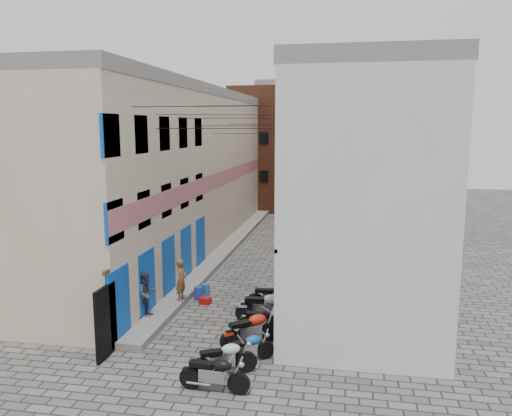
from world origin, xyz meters
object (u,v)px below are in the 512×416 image
Objects in this scene: person_b at (147,294)px; red_crate at (205,301)px; motorcycle_g at (274,296)px; water_jug_far at (206,290)px; motorcycle_c at (248,347)px; water_jug_near at (198,293)px; motorcycle_e at (265,319)px; person_a at (181,280)px; motorcycle_b at (224,357)px; motorcycle_d at (251,328)px; motorcycle_f at (266,305)px; motorcycle_a at (214,372)px.

person_b is 3.99× the size of red_crate.
water_jug_far is at bearing -114.25° from motorcycle_g.
motorcycle_c is 5.83m from water_jug_near.
water_jug_far reaches higher than red_crate.
motorcycle_e is 4.46× the size of red_crate.
person_a is at bearing 10.99° from person_b.
water_jug_far is (-3.01, 1.27, -0.36)m from motorcycle_g.
motorcycle_b is 4.64× the size of red_crate.
person_a is at bearing -178.06° from motorcycle_b.
person_a reaches higher than motorcycle_e.
motorcycle_c is 0.93× the size of motorcycle_e.
motorcycle_d is 1.15× the size of motorcycle_e.
person_a is at bearing -90.11° from motorcycle_g.
person_b reaches higher than motorcycle_d.
red_crate is (-2.78, 0.31, -0.48)m from motorcycle_g.
person_b is 2.83m from red_crate.
motorcycle_c is at bearing -88.93° from person_b.
motorcycle_f is 4.53× the size of water_jug_far.
person_a reaches higher than water_jug_near.
motorcycle_e is 1.15× the size of person_a.
water_jug_near is 0.55m from water_jug_far.
motorcycle_a is 1.19× the size of person_a.
red_crate is (0.42, -0.44, -0.13)m from water_jug_near.
motorcycle_f is 4.16× the size of water_jug_near.
water_jug_far is at bearing 9.35° from person_b.
water_jug_near is (-3.20, 2.90, -0.27)m from motorcycle_e.
motorcycle_c is at bearing -33.71° from motorcycle_d.
motorcycle_c is 0.79× the size of motorcycle_f.
motorcycle_f reaches higher than motorcycle_a.
motorcycle_d is 4.06× the size of water_jug_near.
motorcycle_d is at bearing -129.15° from person_a.
motorcycle_c is at bearing -3.77° from motorcycle_g.
motorcycle_b reaches higher than red_crate.
motorcycle_g is at bearing 135.02° from motorcycle_d.
person_b is at bearing -146.31° from motorcycle_d.
motorcycle_a is 5.40m from person_b.
red_crate is at bearing -132.97° from motorcycle_e.
motorcycle_f is at bearing -173.64° from motorcycle_e.
person_b reaches higher than motorcycle_e.
person_b is 3.51m from water_jug_far.
motorcycle_a is 1.12× the size of motorcycle_c.
red_crate is (1.47, 2.22, -0.95)m from person_b.
person_a is at bearing -176.66° from motorcycle_c.
motorcycle_g is at bearing 165.22° from motorcycle_f.
motorcycle_d is (-0.12, 1.13, 0.12)m from motorcycle_c.
red_crate is at bearing -158.88° from motorcycle_a.
motorcycle_b is at bearing -8.96° from motorcycle_g.
motorcycle_a is 3.67× the size of water_jug_near.
person_a is 3.35× the size of water_jug_far.
motorcycle_c is at bearing 165.57° from motorcycle_a.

